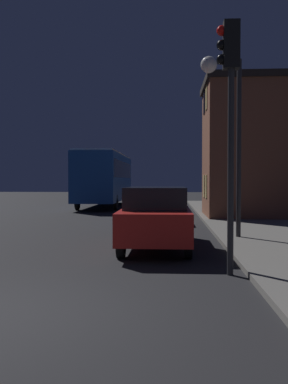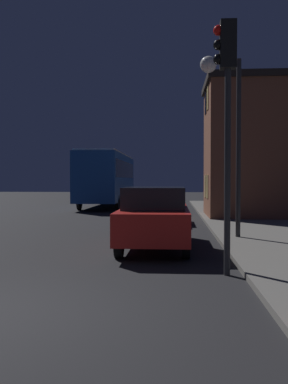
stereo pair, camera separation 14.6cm
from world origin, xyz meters
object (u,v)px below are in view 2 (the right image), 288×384
bus (108,175)px  car_mid_lane (155,205)px  car_near_lane (155,216)px  traffic_light (226,95)px  streetlamp (222,102)px

bus → car_mid_lane: bus is taller
bus → car_near_lane: size_ratio=2.38×
traffic_light → bus: bearing=104.7°
streetlamp → bus: (-6.00, 16.35, -1.99)m
streetlamp → traffic_light: 4.80m
bus → car_near_lane: bus is taller
traffic_light → car_mid_lane: bearing=99.7°
traffic_light → car_near_lane: size_ratio=1.03×
streetlamp → car_mid_lane: (-2.24, 5.75, -3.42)m
car_near_lane → car_mid_lane: 7.36m
bus → car_mid_lane: size_ratio=2.33×
streetlamp → car_mid_lane: size_ratio=1.13×
traffic_light → bus: 21.83m
car_mid_lane → bus: bearing=109.5°
car_mid_lane → traffic_light: bearing=-80.3°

